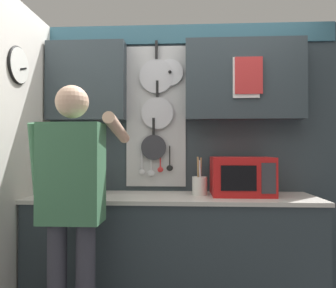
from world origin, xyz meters
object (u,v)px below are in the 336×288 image
(microwave, at_px, (241,176))
(person, at_px, (72,194))
(utensil_crock, at_px, (200,185))
(knife_block, at_px, (92,182))

(microwave, bearing_deg, person, -153.19)
(utensil_crock, bearing_deg, microwave, -0.05)
(knife_block, distance_m, utensil_crock, 0.86)
(utensil_crock, relative_size, person, 0.18)
(microwave, distance_m, person, 1.29)
(microwave, xyz_separation_m, utensil_crock, (-0.33, 0.00, -0.07))
(microwave, bearing_deg, utensil_crock, 179.95)
(utensil_crock, bearing_deg, knife_block, 179.97)
(knife_block, bearing_deg, person, -86.06)
(knife_block, bearing_deg, utensil_crock, -0.03)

